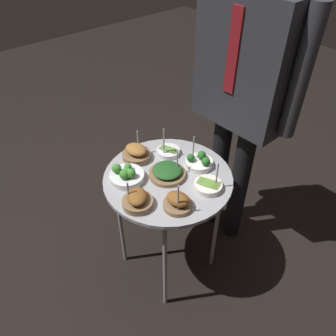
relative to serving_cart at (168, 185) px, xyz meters
name	(u,v)px	position (x,y,z in m)	size (l,w,h in m)	color
ground_plane	(168,261)	(0.00, 0.00, -0.61)	(8.00, 8.00, 0.00)	black
serving_cart	(168,185)	(0.00, 0.00, 0.00)	(0.60, 0.60, 0.67)	#939399
bowl_roast_front_left	(137,200)	(0.05, -0.21, 0.09)	(0.13, 0.13, 0.12)	brown
bowl_spinach_far_rim	(168,172)	(-0.01, 0.00, 0.08)	(0.17, 0.17, 0.13)	brown
bowl_broccoli_front_center	(199,162)	(0.04, 0.16, 0.08)	(0.13, 0.13, 0.15)	white
bowl_broccoli_back_left	(126,175)	(-0.11, -0.15, 0.08)	(0.16, 0.16, 0.07)	silver
bowl_asparagus_mid_left	(208,185)	(0.18, 0.08, 0.07)	(0.12, 0.12, 0.14)	silver
bowl_roast_back_right	(178,202)	(0.17, -0.10, 0.09)	(0.12, 0.12, 0.15)	brown
bowl_asparagus_center	(168,151)	(-0.13, 0.11, 0.07)	(0.12, 0.12, 0.16)	silver
bowl_roast_front_right	(136,153)	(-0.20, -0.02, 0.09)	(0.14, 0.14, 0.13)	brown
waiter_figure	(245,78)	(0.02, 0.45, 0.40)	(0.59, 0.22, 1.61)	black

